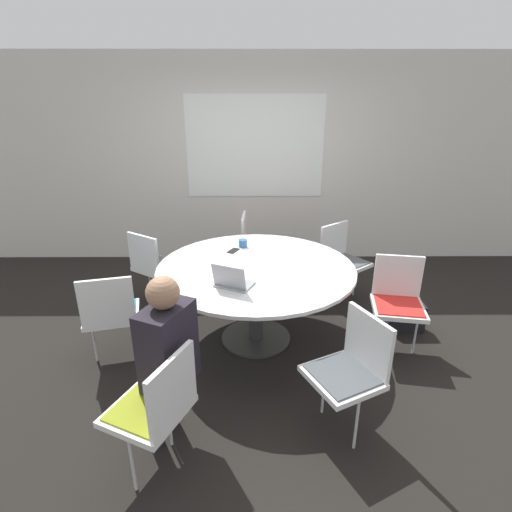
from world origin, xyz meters
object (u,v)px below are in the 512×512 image
(chair_4, at_px, (254,243))
(laptop, at_px, (232,281))
(coffee_cup, at_px, (243,243))
(handbag, at_px, (405,317))
(chair_5, at_px, (154,263))
(chair_6, at_px, (110,311))
(person_0, at_px, (166,350))
(chair_2, at_px, (398,297))
(chair_0, at_px, (156,404))
(chair_1, at_px, (351,365))
(chair_3, at_px, (342,256))
(cell_phone, at_px, (233,251))

(chair_4, xyz_separation_m, laptop, (-0.18, -1.69, 0.29))
(coffee_cup, relative_size, handbag, 0.24)
(chair_5, relative_size, coffee_cup, 10.10)
(chair_6, distance_m, person_0, 1.07)
(chair_4, bearing_deg, chair_2, 44.57)
(chair_0, relative_size, chair_4, 1.00)
(chair_1, relative_size, chair_4, 1.00)
(chair_1, bearing_deg, person_0, 68.26)
(laptop, bearing_deg, person_0, 88.99)
(chair_6, xyz_separation_m, laptop, (1.02, -0.05, 0.29))
(handbag, bearing_deg, chair_2, -126.70)
(chair_1, xyz_separation_m, chair_2, (0.64, 0.96, 0.00))
(chair_5, bearing_deg, person_0, -40.20)
(chair_3, bearing_deg, chair_0, 18.05)
(chair_6, bearing_deg, person_0, -65.85)
(chair_3, bearing_deg, person_0, 15.30)
(chair_3, height_order, chair_6, same)
(chair_0, height_order, laptop, laptop)
(chair_5, height_order, handbag, chair_5)
(chair_1, bearing_deg, handbag, -60.66)
(chair_0, bearing_deg, laptop, 3.51)
(chair_1, xyz_separation_m, chair_5, (-1.71, 1.76, 0.00))
(cell_phone, bearing_deg, chair_5, 162.55)
(chair_3, bearing_deg, chair_4, -62.15)
(chair_1, xyz_separation_m, handbag, (0.85, 1.25, -0.38))
(chair_1, relative_size, laptop, 2.47)
(laptop, height_order, coffee_cup, laptop)
(chair_0, relative_size, chair_2, 1.00)
(chair_6, bearing_deg, handbag, -2.97)
(laptop, relative_size, handbag, 0.97)
(chair_3, distance_m, coffee_cup, 1.17)
(cell_phone, bearing_deg, coffee_cup, 52.33)
(chair_6, height_order, person_0, person_0)
(laptop, bearing_deg, cell_phone, -63.42)
(chair_0, height_order, chair_5, same)
(chair_4, height_order, cell_phone, chair_4)
(person_0, xyz_separation_m, cell_phone, (0.34, 1.58, 0.05))
(chair_0, distance_m, cell_phone, 1.89)
(chair_4, bearing_deg, chair_1, 17.52)
(chair_6, height_order, handbag, chair_6)
(chair_2, relative_size, cell_phone, 5.53)
(chair_2, xyz_separation_m, chair_3, (-0.30, 0.97, 0.00))
(chair_0, relative_size, coffee_cup, 10.10)
(person_0, height_order, cell_phone, person_0)
(cell_phone, bearing_deg, handbag, -7.80)
(chair_4, xyz_separation_m, person_0, (-0.55, -2.47, 0.19))
(person_0, relative_size, laptop, 3.47)
(chair_5, height_order, laptop, laptop)
(chair_2, bearing_deg, chair_5, -9.19)
(coffee_cup, height_order, handbag, coffee_cup)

